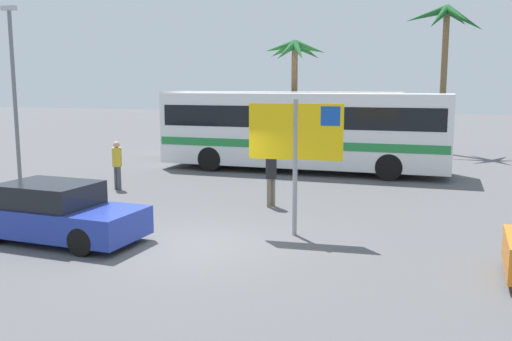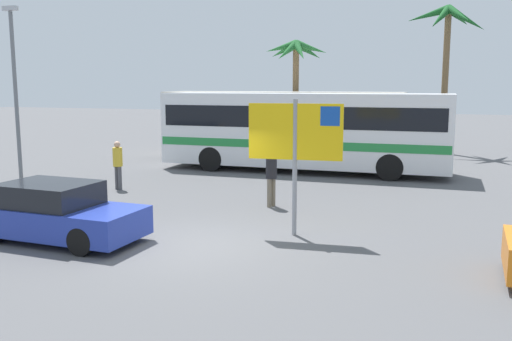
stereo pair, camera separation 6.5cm
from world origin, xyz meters
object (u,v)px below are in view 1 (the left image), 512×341
car_blue (56,213)px  pedestrian_near_sign (117,161)px  ferry_sign (298,137)px  bus_front_coach (303,128)px  pedestrian_by_bus (271,172)px  bus_rear_coach (280,121)px

car_blue → pedestrian_near_sign: (-2.09, 5.83, 0.33)m
ferry_sign → pedestrian_near_sign: size_ratio=1.95×
bus_front_coach → pedestrian_by_bus: 6.90m
bus_rear_coach → car_blue: bearing=-92.8°
ferry_sign → car_blue: bearing=-161.7°
ferry_sign → pedestrian_by_bus: (-1.48, 2.76, -1.31)m
bus_front_coach → pedestrian_by_bus: (0.75, -6.81, -0.77)m
bus_front_coach → car_blue: 12.15m
ferry_sign → car_blue: (-5.08, -2.18, -1.69)m
bus_rear_coach → pedestrian_by_bus: bus_rear_coach is taller
bus_front_coach → ferry_sign: bearing=-76.9°
bus_front_coach → car_blue: bus_front_coach is taller
ferry_sign → bus_front_coach: bearing=98.2°
bus_rear_coach → car_blue: bus_rear_coach is taller
car_blue → pedestrian_by_bus: pedestrian_by_bus is taller
bus_front_coach → car_blue: size_ratio=2.88×
bus_rear_coach → pedestrian_near_sign: bearing=-106.2°
bus_rear_coach → pedestrian_near_sign: bus_rear_coach is taller
car_blue → pedestrian_by_bus: 6.13m
car_blue → bus_front_coach: bearing=79.0°
car_blue → pedestrian_near_sign: 6.20m
bus_rear_coach → bus_front_coach: bearing=-62.0°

